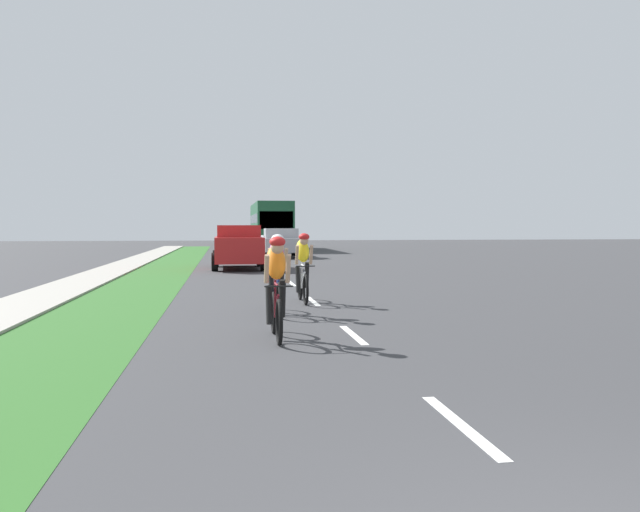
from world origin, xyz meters
name	(u,v)px	position (x,y,z in m)	size (l,w,h in m)	color
ground_plane	(283,276)	(0.00, 20.00, 0.00)	(120.00, 120.00, 0.00)	#38383A
grass_verge	(154,277)	(-4.39, 20.00, 0.00)	(2.34, 70.00, 0.01)	#2D6026
sidewalk_concrete	(93,278)	(-6.39, 20.00, 0.00)	(1.64, 70.00, 0.10)	#9E998E
lane_markings_center	(274,269)	(0.00, 24.00, 0.00)	(0.12, 53.13, 0.01)	white
cyclist_lead	(276,287)	(-1.24, 7.42, 0.81)	(0.42, 1.72, 1.58)	black
cyclist_trailing	(277,273)	(-1.01, 10.23, 0.81)	(0.42, 1.72, 1.58)	black
cyclist_distant	(303,267)	(-0.26, 12.10, 0.81)	(0.42, 1.72, 1.58)	black
suv_red	(238,246)	(-1.44, 24.33, 0.95)	(2.15, 4.70, 1.79)	red
pickup_silver	(280,243)	(1.13, 34.06, 0.83)	(2.22, 5.10, 1.64)	#A5A8AD
bus_dark_green	(270,224)	(1.45, 46.15, 1.98)	(2.78, 11.60, 3.48)	#194C2D
sedan_maroon	(232,237)	(-1.26, 61.87, 0.77)	(1.98, 4.30, 1.52)	maroon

